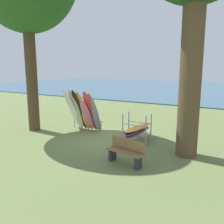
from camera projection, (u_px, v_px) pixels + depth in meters
name	position (u px, v px, depth m)	size (l,w,h in m)	color
ground_plane	(99.00, 139.00, 11.08)	(80.00, 80.00, 0.00)	olive
lake_water	(207.00, 89.00, 35.84)	(80.00, 36.00, 0.10)	#38607A
leaning_board_pile	(83.00, 111.00, 12.30)	(2.08, 1.15, 2.15)	white
board_storage_rack	(137.00, 130.00, 10.64)	(1.15, 2.13, 1.25)	#9EA0A5
park_bench	(126.00, 151.00, 8.15)	(1.45, 0.69, 0.85)	#2D2D33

